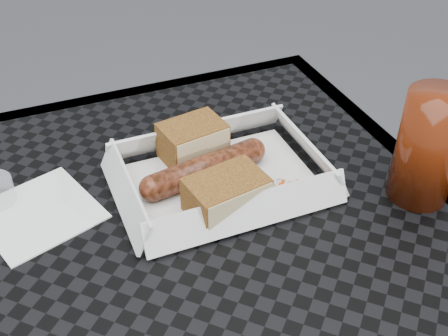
% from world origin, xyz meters
% --- Properties ---
extents(food_tray, '(0.22, 0.15, 0.00)m').
position_xyz_m(food_tray, '(0.15, 0.13, 0.75)').
color(food_tray, white).
rests_on(food_tray, patio_table).
extents(bratwurst, '(0.17, 0.06, 0.03)m').
position_xyz_m(bratwurst, '(0.13, 0.14, 0.76)').
color(bratwurst, maroon).
rests_on(bratwurst, food_tray).
extents(bread_near, '(0.09, 0.07, 0.05)m').
position_xyz_m(bread_near, '(0.13, 0.19, 0.77)').
color(bread_near, brown).
rests_on(bread_near, food_tray).
extents(bread_far, '(0.09, 0.07, 0.04)m').
position_xyz_m(bread_far, '(0.13, 0.08, 0.77)').
color(bread_far, brown).
rests_on(bread_far, food_tray).
extents(veg_garnish, '(0.03, 0.03, 0.00)m').
position_xyz_m(veg_garnish, '(0.22, 0.08, 0.75)').
color(veg_garnish, '#F6350A').
rests_on(veg_garnish, food_tray).
extents(napkin, '(0.15, 0.15, 0.00)m').
position_xyz_m(napkin, '(-0.07, 0.16, 0.75)').
color(napkin, white).
rests_on(napkin, patio_table).
extents(drink_glass, '(0.07, 0.07, 0.14)m').
position_xyz_m(drink_glass, '(0.35, 0.02, 0.81)').
color(drink_glass, '#4F1706').
rests_on(drink_glass, patio_table).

